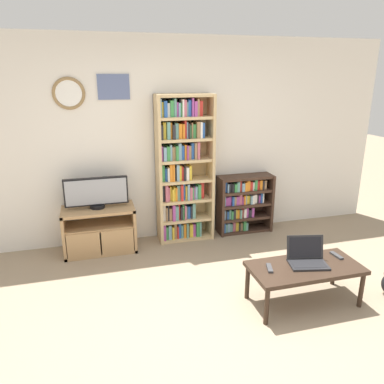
{
  "coord_description": "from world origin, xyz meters",
  "views": [
    {
      "loc": [
        -0.97,
        -2.51,
        2.14
      ],
      "look_at": [
        0.06,
        1.21,
        0.92
      ],
      "focal_mm": 35.0,
      "sensor_mm": 36.0,
      "label": 1
    }
  ],
  "objects_px": {
    "television": "(96,193)",
    "remote_far_from_laptop": "(336,255)",
    "coffee_table": "(305,270)",
    "remote_near_laptop": "(270,268)",
    "tv_stand": "(100,230)",
    "laptop": "(307,257)",
    "bookshelf_short": "(242,203)",
    "bookshelf_tall": "(182,170)"
  },
  "relations": [
    {
      "from": "tv_stand",
      "to": "remote_near_laptop",
      "type": "height_order",
      "value": "tv_stand"
    },
    {
      "from": "coffee_table",
      "to": "laptop",
      "type": "distance_m",
      "value": 0.12
    },
    {
      "from": "bookshelf_short",
      "to": "remote_far_from_laptop",
      "type": "distance_m",
      "value": 1.73
    },
    {
      "from": "tv_stand",
      "to": "bookshelf_short",
      "type": "height_order",
      "value": "bookshelf_short"
    },
    {
      "from": "coffee_table",
      "to": "remote_far_from_laptop",
      "type": "height_order",
      "value": "remote_far_from_laptop"
    },
    {
      "from": "television",
      "to": "laptop",
      "type": "bearing_deg",
      "value": -41.07
    },
    {
      "from": "television",
      "to": "remote_far_from_laptop",
      "type": "distance_m",
      "value": 2.8
    },
    {
      "from": "laptop",
      "to": "remote_near_laptop",
      "type": "xyz_separation_m",
      "value": [
        -0.4,
        -0.01,
        -0.05
      ]
    },
    {
      "from": "laptop",
      "to": "television",
      "type": "bearing_deg",
      "value": 151.37
    },
    {
      "from": "bookshelf_tall",
      "to": "bookshelf_short",
      "type": "xyz_separation_m",
      "value": [
        0.86,
        0.01,
        -0.53
      ]
    },
    {
      "from": "bookshelf_short",
      "to": "laptop",
      "type": "relative_size",
      "value": 1.99
    },
    {
      "from": "bookshelf_tall",
      "to": "laptop",
      "type": "bearing_deg",
      "value": -65.15
    },
    {
      "from": "remote_far_from_laptop",
      "to": "laptop",
      "type": "bearing_deg",
      "value": -177.59
    },
    {
      "from": "bookshelf_short",
      "to": "remote_near_laptop",
      "type": "distance_m",
      "value": 1.81
    },
    {
      "from": "television",
      "to": "tv_stand",
      "type": "bearing_deg",
      "value": -81.99
    },
    {
      "from": "remote_far_from_laptop",
      "to": "television",
      "type": "bearing_deg",
      "value": 140.7
    },
    {
      "from": "bookshelf_short",
      "to": "remote_near_laptop",
      "type": "bearing_deg",
      "value": -104.58
    },
    {
      "from": "coffee_table",
      "to": "remote_far_from_laptop",
      "type": "distance_m",
      "value": 0.42
    },
    {
      "from": "bookshelf_short",
      "to": "bookshelf_tall",
      "type": "bearing_deg",
      "value": -179.41
    },
    {
      "from": "bookshelf_tall",
      "to": "laptop",
      "type": "xyz_separation_m",
      "value": [
        0.8,
        -1.73,
        -0.49
      ]
    },
    {
      "from": "television",
      "to": "remote_near_laptop",
      "type": "bearing_deg",
      "value": -48.01
    },
    {
      "from": "tv_stand",
      "to": "coffee_table",
      "type": "height_order",
      "value": "tv_stand"
    },
    {
      "from": "television",
      "to": "bookshelf_short",
      "type": "distance_m",
      "value": 1.99
    },
    {
      "from": "television",
      "to": "remote_far_from_laptop",
      "type": "xyz_separation_m",
      "value": [
        2.26,
        -1.61,
        -0.36
      ]
    },
    {
      "from": "remote_near_laptop",
      "to": "coffee_table",
      "type": "bearing_deg",
      "value": 11.97
    },
    {
      "from": "tv_stand",
      "to": "remote_far_from_laptop",
      "type": "distance_m",
      "value": 2.76
    },
    {
      "from": "bookshelf_short",
      "to": "remote_near_laptop",
      "type": "height_order",
      "value": "bookshelf_short"
    },
    {
      "from": "television",
      "to": "coffee_table",
      "type": "relative_size",
      "value": 0.71
    },
    {
      "from": "remote_near_laptop",
      "to": "remote_far_from_laptop",
      "type": "height_order",
      "value": "same"
    },
    {
      "from": "coffee_table",
      "to": "remote_near_laptop",
      "type": "relative_size",
      "value": 6.45
    },
    {
      "from": "coffee_table",
      "to": "laptop",
      "type": "relative_size",
      "value": 2.63
    },
    {
      "from": "coffee_table",
      "to": "remote_far_from_laptop",
      "type": "relative_size",
      "value": 6.58
    },
    {
      "from": "coffee_table",
      "to": "laptop",
      "type": "bearing_deg",
      "value": 51.36
    },
    {
      "from": "remote_near_laptop",
      "to": "tv_stand",
      "type": "bearing_deg",
      "value": 150.21
    },
    {
      "from": "bookshelf_tall",
      "to": "remote_near_laptop",
      "type": "height_order",
      "value": "bookshelf_tall"
    },
    {
      "from": "bookshelf_tall",
      "to": "laptop",
      "type": "distance_m",
      "value": 1.97
    },
    {
      "from": "bookshelf_tall",
      "to": "remote_near_laptop",
      "type": "distance_m",
      "value": 1.87
    },
    {
      "from": "television",
      "to": "bookshelf_short",
      "type": "height_order",
      "value": "television"
    },
    {
      "from": "bookshelf_tall",
      "to": "coffee_table",
      "type": "distance_m",
      "value": 2.03
    },
    {
      "from": "bookshelf_short",
      "to": "laptop",
      "type": "xyz_separation_m",
      "value": [
        -0.06,
        -1.74,
        0.04
      ]
    },
    {
      "from": "television",
      "to": "remote_far_from_laptop",
      "type": "height_order",
      "value": "television"
    },
    {
      "from": "tv_stand",
      "to": "remote_near_laptop",
      "type": "bearing_deg",
      "value": -47.61
    }
  ]
}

